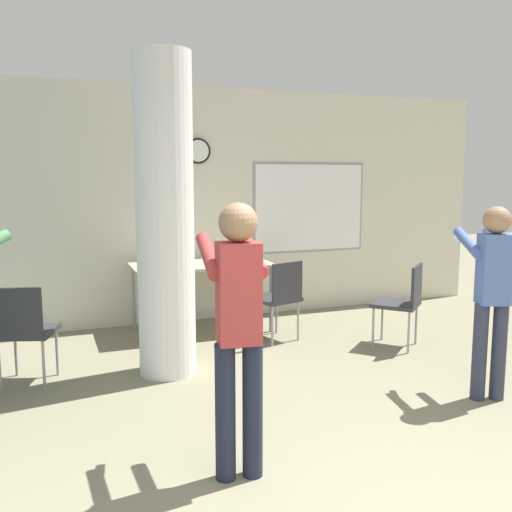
% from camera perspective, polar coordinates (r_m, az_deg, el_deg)
% --- Properties ---
extents(wall_back, '(8.00, 0.15, 2.80)m').
position_cam_1_polar(wall_back, '(6.96, -6.25, 5.03)').
color(wall_back, beige).
rests_on(wall_back, ground_plane).
extents(support_pillar, '(0.50, 0.50, 2.80)m').
position_cam_1_polar(support_pillar, '(5.03, -9.09, 3.81)').
color(support_pillar, white).
rests_on(support_pillar, ground_plane).
extents(folding_table, '(1.55, 0.78, 0.78)m').
position_cam_1_polar(folding_table, '(6.47, -5.50, -1.19)').
color(folding_table, tan).
rests_on(folding_table, ground_plane).
extents(bottle_on_table, '(0.06, 0.06, 0.29)m').
position_cam_1_polar(bottle_on_table, '(6.48, -3.77, 0.28)').
color(bottle_on_table, silver).
rests_on(bottle_on_table, folding_table).
extents(waste_bin, '(0.26, 0.26, 0.40)m').
position_cam_1_polar(waste_bin, '(6.05, -1.19, -6.94)').
color(waste_bin, gray).
rests_on(waste_bin, ground_plane).
extents(chair_table_right, '(0.55, 0.55, 0.87)m').
position_cam_1_polar(chair_table_right, '(6.07, 2.31, -3.85)').
color(chair_table_right, '#2D2D33').
rests_on(chair_table_right, ground_plane).
extents(chair_near_pillar, '(0.56, 0.56, 0.87)m').
position_cam_1_polar(chair_near_pillar, '(5.16, -22.17, -6.60)').
color(chair_near_pillar, '#2D2D33').
rests_on(chair_near_pillar, ground_plane).
extents(chair_mid_room, '(0.62, 0.62, 0.87)m').
position_cam_1_polar(chair_mid_room, '(6.04, 14.48, -4.18)').
color(chair_mid_room, '#2D2D33').
rests_on(chair_mid_room, ground_plane).
extents(person_playing_front, '(0.41, 0.65, 1.62)m').
position_cam_1_polar(person_playing_front, '(3.28, -1.85, -6.29)').
color(person_playing_front, '#1E2338').
rests_on(person_playing_front, ground_plane).
extents(person_playing_side, '(0.47, 0.64, 1.53)m').
position_cam_1_polar(person_playing_side, '(4.81, 22.49, -2.90)').
color(person_playing_side, '#2D3347').
rests_on(person_playing_side, ground_plane).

